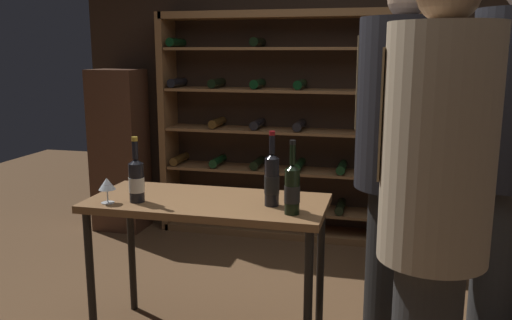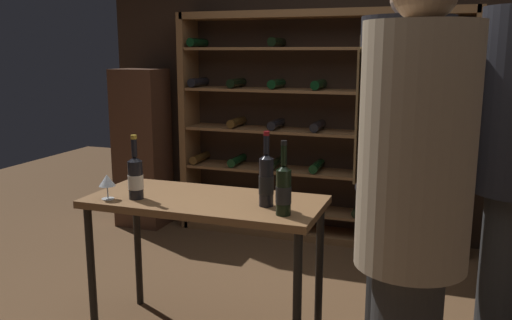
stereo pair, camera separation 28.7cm
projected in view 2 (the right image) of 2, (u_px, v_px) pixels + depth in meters
back_wall at (351, 79)px, 4.59m from camera, size 4.55×0.10×2.77m
wine_rack at (317, 130)px, 4.55m from camera, size 2.48×0.32×1.95m
tasting_table at (205, 214)px, 2.93m from camera, size 1.28×0.58×0.83m
person_guest_blue_shirt at (413, 201)px, 1.97m from camera, size 0.43×0.42×1.94m
person_bystander_red_print at (401, 148)px, 2.91m from camera, size 0.49×0.48×1.99m
display_cabinet at (142, 148)px, 4.98m from camera, size 0.44×0.36×1.46m
wine_bottle_red_label at (136, 177)px, 2.89m from camera, size 0.08×0.08×0.35m
wine_bottle_black_capsule at (266, 180)px, 2.75m from camera, size 0.08×0.08×0.39m
wine_bottle_gold_foil at (283, 189)px, 2.60m from camera, size 0.08×0.08×0.37m
wine_glass_stemmed_center at (107, 181)px, 2.88m from camera, size 0.09×0.09×0.14m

